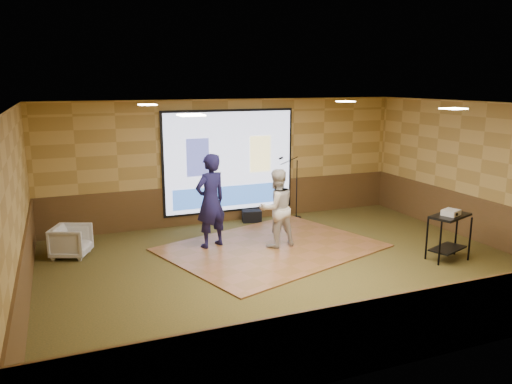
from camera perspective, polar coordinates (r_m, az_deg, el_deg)
name	(u,v)px	position (r m, az deg, el deg)	size (l,w,h in m)	color
ground	(290,267)	(9.48, 3.86, -8.56)	(9.00, 9.00, 0.00)	#313919
room_shell	(291,157)	(8.94, 4.05, 4.06)	(9.04, 7.04, 3.02)	tan
wainscot_back	(229,202)	(12.42, -3.06, -1.15)	(9.00, 0.04, 0.95)	#4D3819
wainscot_front	(413,326)	(6.60, 17.53, -14.44)	(9.00, 0.04, 0.95)	#4D3819
wainscot_left	(26,277)	(8.50, -24.84, -8.85)	(0.04, 7.00, 0.95)	#4D3819
wainscot_right	(475,219)	(11.90, 23.77, -2.83)	(0.04, 7.00, 0.95)	#4D3819
projector_screen	(229,163)	(12.18, -3.05, 3.38)	(3.32, 0.06, 2.52)	black
downlight_nw	(147,105)	(9.91, -12.30, 9.72)	(0.32, 0.32, 0.02)	#FFE5BF
downlight_ne	(346,101)	(11.50, 10.20, 10.15)	(0.32, 0.32, 0.02)	#FFE5BF
downlight_sw	(191,115)	(6.68, -7.43, 8.71)	(0.32, 0.32, 0.02)	#FFE5BF
downlight_se	(453,109)	(8.87, 21.63, 8.85)	(0.32, 0.32, 0.02)	#FFE5BF
dance_floor	(272,248)	(10.48, 1.81, -6.37)	(4.13, 3.15, 0.03)	brown
player_left	(211,201)	(10.29, -5.21, -1.01)	(0.71, 0.47, 1.96)	#181544
player_right	(276,208)	(10.31, 2.35, -1.85)	(0.80, 0.62, 1.64)	beige
av_table	(449,229)	(10.34, 21.21, -3.95)	(0.86, 0.45, 0.91)	black
projector	(451,212)	(10.22, 21.38, -2.19)	(0.32, 0.27, 0.11)	silver
mic_stand	(294,199)	(12.68, 4.42, -0.81)	(0.63, 0.26, 1.61)	black
banquet_chair	(71,241)	(10.56, -20.37, -5.30)	(0.67, 0.69, 0.63)	gray
duffel_bag	(252,216)	(12.39, -0.49, -2.76)	(0.46, 0.31, 0.29)	black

